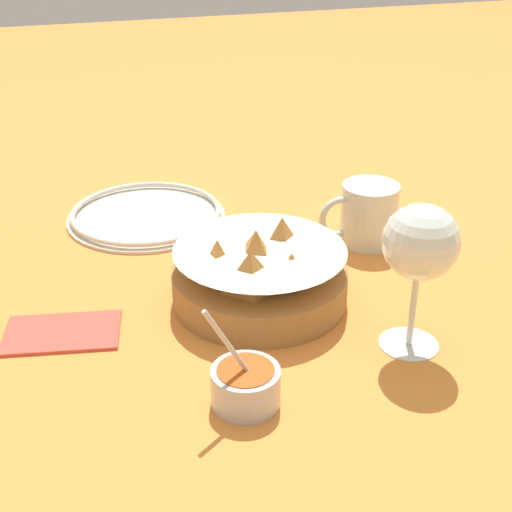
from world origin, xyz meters
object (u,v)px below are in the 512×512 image
object	(u,v)px
wine_glass	(420,246)
side_plate	(146,214)
food_basket	(256,276)
beer_mug	(368,216)
sauce_cup	(246,384)

from	to	relation	value
wine_glass	side_plate	xyz separation A→B (m)	(0.22, -0.41, -0.11)
side_plate	food_basket	bearing A→B (deg)	107.41
beer_mug	side_plate	size ratio (longest dim) A/B	0.48
wine_glass	beer_mug	size ratio (longest dim) A/B	1.47
food_basket	beer_mug	size ratio (longest dim) A/B	1.85
food_basket	wine_glass	bearing A→B (deg)	133.89
beer_mug	wine_glass	bearing A→B (deg)	75.53
food_basket	side_plate	size ratio (longest dim) A/B	0.89
side_plate	beer_mug	bearing A→B (deg)	148.56
food_basket	sauce_cup	distance (m)	0.19
wine_glass	beer_mug	xyz separation A→B (m)	(-0.06, -0.24, -0.08)
beer_mug	side_plate	distance (m)	0.33
beer_mug	side_plate	xyz separation A→B (m)	(0.28, -0.17, -0.03)
food_basket	wine_glass	world-z (taller)	wine_glass
food_basket	side_plate	distance (m)	0.29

